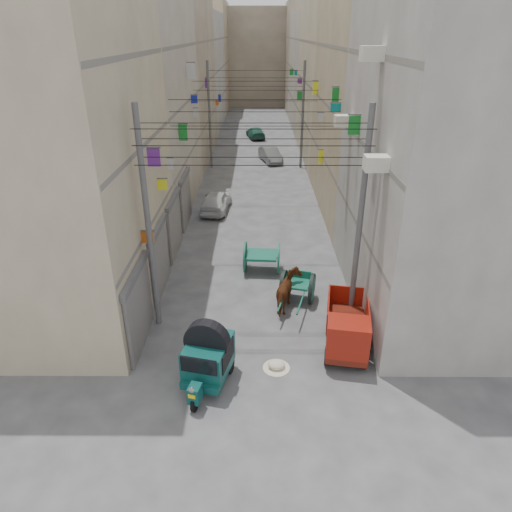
{
  "coord_description": "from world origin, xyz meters",
  "views": [
    {
      "loc": [
        0.13,
        -8.37,
        9.92
      ],
      "look_at": [
        0.07,
        6.5,
        2.58
      ],
      "focal_mm": 32.0,
      "sensor_mm": 36.0,
      "label": 1
    }
  ],
  "objects_px": {
    "distant_car_green": "(256,133)",
    "distant_car_white": "(216,201)",
    "mini_truck": "(347,333)",
    "second_cart": "(262,257)",
    "distant_car_grey": "(270,155)",
    "horse": "(288,292)",
    "auto_rickshaw": "(208,356)",
    "tonga_cart": "(298,286)",
    "feed_sack": "(276,365)"
  },
  "relations": [
    {
      "from": "tonga_cart",
      "to": "feed_sack",
      "type": "height_order",
      "value": "tonga_cart"
    },
    {
      "from": "feed_sack",
      "to": "horse",
      "type": "relative_size",
      "value": 0.31
    },
    {
      "from": "auto_rickshaw",
      "to": "mini_truck",
      "type": "relative_size",
      "value": 0.77
    },
    {
      "from": "tonga_cart",
      "to": "distant_car_green",
      "type": "bearing_deg",
      "value": 108.13
    },
    {
      "from": "mini_truck",
      "to": "second_cart",
      "type": "distance_m",
      "value": 6.54
    },
    {
      "from": "auto_rickshaw",
      "to": "tonga_cart",
      "type": "distance_m",
      "value": 5.8
    },
    {
      "from": "tonga_cart",
      "to": "distant_car_white",
      "type": "height_order",
      "value": "distant_car_white"
    },
    {
      "from": "auto_rickshaw",
      "to": "distant_car_green",
      "type": "relative_size",
      "value": 0.67
    },
    {
      "from": "horse",
      "to": "distant_car_grey",
      "type": "xyz_separation_m",
      "value": [
        -0.14,
        22.8,
        -0.18
      ]
    },
    {
      "from": "auto_rickshaw",
      "to": "horse",
      "type": "bearing_deg",
      "value": 70.63
    },
    {
      "from": "auto_rickshaw",
      "to": "mini_truck",
      "type": "bearing_deg",
      "value": 31.3
    },
    {
      "from": "second_cart",
      "to": "distant_car_white",
      "type": "bearing_deg",
      "value": 113.12
    },
    {
      "from": "horse",
      "to": "auto_rickshaw",
      "type": "bearing_deg",
      "value": 71.04
    },
    {
      "from": "distant_car_white",
      "to": "distant_car_grey",
      "type": "xyz_separation_m",
      "value": [
        3.59,
        11.78,
        -0.04
      ]
    },
    {
      "from": "second_cart",
      "to": "horse",
      "type": "height_order",
      "value": "horse"
    },
    {
      "from": "auto_rickshaw",
      "to": "distant_car_white",
      "type": "distance_m",
      "value": 15.29
    },
    {
      "from": "horse",
      "to": "mini_truck",
      "type": "bearing_deg",
      "value": 136.86
    },
    {
      "from": "distant_car_grey",
      "to": "feed_sack",
      "type": "bearing_deg",
      "value": -106.02
    },
    {
      "from": "second_cart",
      "to": "distant_car_white",
      "type": "xyz_separation_m",
      "value": [
        -2.72,
        7.88,
        -0.12
      ]
    },
    {
      "from": "auto_rickshaw",
      "to": "feed_sack",
      "type": "xyz_separation_m",
      "value": [
        2.14,
        0.64,
        -0.87
      ]
    },
    {
      "from": "mini_truck",
      "to": "horse",
      "type": "bearing_deg",
      "value": 132.6
    },
    {
      "from": "second_cart",
      "to": "distant_car_white",
      "type": "relative_size",
      "value": 0.46
    },
    {
      "from": "horse",
      "to": "second_cart",
      "type": "bearing_deg",
      "value": -58.18
    },
    {
      "from": "tonga_cart",
      "to": "distant_car_green",
      "type": "relative_size",
      "value": 0.79
    },
    {
      "from": "distant_car_green",
      "to": "mini_truck",
      "type": "bearing_deg",
      "value": 84.11
    },
    {
      "from": "auto_rickshaw",
      "to": "mini_truck",
      "type": "height_order",
      "value": "mini_truck"
    },
    {
      "from": "mini_truck",
      "to": "second_cart",
      "type": "height_order",
      "value": "mini_truck"
    },
    {
      "from": "tonga_cart",
      "to": "feed_sack",
      "type": "xyz_separation_m",
      "value": [
        -1.0,
        -4.22,
        -0.51
      ]
    },
    {
      "from": "second_cart",
      "to": "horse",
      "type": "relative_size",
      "value": 0.94
    },
    {
      "from": "mini_truck",
      "to": "horse",
      "type": "relative_size",
      "value": 1.81
    },
    {
      "from": "second_cart",
      "to": "feed_sack",
      "type": "bearing_deg",
      "value": -82.29
    },
    {
      "from": "distant_car_green",
      "to": "distant_car_white",
      "type": "bearing_deg",
      "value": 72.68
    },
    {
      "from": "mini_truck",
      "to": "distant_car_grey",
      "type": "relative_size",
      "value": 0.92
    },
    {
      "from": "auto_rickshaw",
      "to": "feed_sack",
      "type": "height_order",
      "value": "auto_rickshaw"
    },
    {
      "from": "horse",
      "to": "distant_car_white",
      "type": "xyz_separation_m",
      "value": [
        -3.73,
        11.02,
        -0.13
      ]
    },
    {
      "from": "mini_truck",
      "to": "second_cart",
      "type": "xyz_separation_m",
      "value": [
        -2.81,
        5.91,
        -0.08
      ]
    },
    {
      "from": "feed_sack",
      "to": "horse",
      "type": "height_order",
      "value": "horse"
    },
    {
      "from": "distant_car_grey",
      "to": "second_cart",
      "type": "bearing_deg",
      "value": -107.59
    },
    {
      "from": "mini_truck",
      "to": "distant_car_white",
      "type": "relative_size",
      "value": 0.88
    },
    {
      "from": "auto_rickshaw",
      "to": "second_cart",
      "type": "relative_size",
      "value": 1.48
    },
    {
      "from": "second_cart",
      "to": "tonga_cart",
      "type": "bearing_deg",
      "value": -56.21
    },
    {
      "from": "horse",
      "to": "distant_car_white",
      "type": "distance_m",
      "value": 11.63
    },
    {
      "from": "auto_rickshaw",
      "to": "horse",
      "type": "height_order",
      "value": "auto_rickshaw"
    },
    {
      "from": "horse",
      "to": "distant_car_green",
      "type": "relative_size",
      "value": 0.48
    },
    {
      "from": "tonga_cart",
      "to": "mini_truck",
      "type": "distance_m",
      "value": 3.68
    },
    {
      "from": "distant_car_white",
      "to": "distant_car_green",
      "type": "xyz_separation_m",
      "value": [
        2.3,
        21.28,
        -0.09
      ]
    },
    {
      "from": "distant_car_grey",
      "to": "distant_car_green",
      "type": "height_order",
      "value": "distant_car_grey"
    },
    {
      "from": "auto_rickshaw",
      "to": "distant_car_white",
      "type": "height_order",
      "value": "auto_rickshaw"
    },
    {
      "from": "distant_car_green",
      "to": "second_cart",
      "type": "bearing_deg",
      "value": 79.67
    },
    {
      "from": "mini_truck",
      "to": "distant_car_grey",
      "type": "xyz_separation_m",
      "value": [
        -1.94,
        25.57,
        -0.25
      ]
    }
  ]
}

